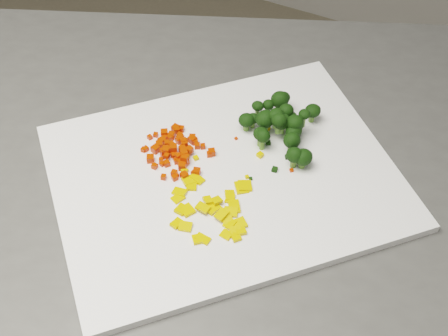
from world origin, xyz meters
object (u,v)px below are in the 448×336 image
at_px(broccoli_pile, 287,123).
at_px(cutting_board, 224,176).
at_px(counter_block, 204,333).
at_px(carrot_pile, 176,147).
at_px(pepper_pile, 211,203).

bearing_deg(broccoli_pile, cutting_board, -114.98).
relative_size(cutting_board, broccoli_pile, 3.75).
distance_m(counter_block, broccoli_pile, 0.51).
bearing_deg(carrot_pile, counter_block, -15.31).
height_order(carrot_pile, broccoli_pile, broccoli_pile).
height_order(counter_block, broccoli_pile, broccoli_pile).
height_order(cutting_board, broccoli_pile, broccoli_pile).
height_order(counter_block, carrot_pile, carrot_pile).
relative_size(counter_block, broccoli_pile, 8.88).
bearing_deg(counter_block, broccoli_pile, 51.93).
xyz_separation_m(carrot_pile, broccoli_pile, (0.12, 0.10, 0.01)).
bearing_deg(carrot_pile, pepper_pile, -35.29).
bearing_deg(pepper_pile, carrot_pile, 144.71).
xyz_separation_m(counter_block, broccoli_pile, (0.08, 0.11, 0.49)).
height_order(counter_block, pepper_pile, pepper_pile).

